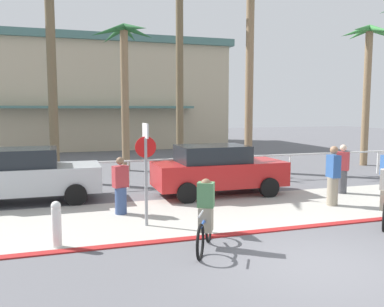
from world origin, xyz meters
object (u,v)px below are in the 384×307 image
object	(u,v)px
palm_tree_5	(251,29)
palm_tree_6	(369,61)
palm_tree_2	(50,17)
pedestrian_1	(342,171)
car_silver_1	(25,175)
car_red_2	(218,169)
bollard_0	(56,224)
cyclist_blue_0	(205,216)
palm_tree_4	(179,28)
pedestrian_0	(121,188)
palm_tree_3	(124,65)
stop_sign_bike_lane	(146,159)
pedestrian_2	(333,178)

from	to	relation	value
palm_tree_5	palm_tree_6	distance (m)	6.65
palm_tree_2	pedestrian_1	bearing A→B (deg)	-30.32
car_silver_1	car_red_2	xyz separation A→B (m)	(6.09, -0.77, 0.00)
bollard_0	cyclist_blue_0	xyz separation A→B (m)	(2.97, -0.96, 0.18)
palm_tree_5	palm_tree_6	bearing A→B (deg)	0.75
palm_tree_4	palm_tree_5	xyz separation A→B (m)	(2.70, -2.24, -0.29)
palm_tree_4	palm_tree_5	distance (m)	3.52
pedestrian_0	pedestrian_1	size ratio (longest dim) A/B	0.94
bollard_0	palm_tree_2	bearing A→B (deg)	90.87
palm_tree_6	pedestrian_1	bearing A→B (deg)	-135.65
palm_tree_2	pedestrian_0	bearing A→B (deg)	-73.36
pedestrian_1	bollard_0	bearing A→B (deg)	-163.31
palm_tree_2	palm_tree_3	world-z (taller)	palm_tree_2
palm_tree_3	car_silver_1	distance (m)	8.02
bollard_0	car_silver_1	distance (m)	4.78
pedestrian_1	car_red_2	bearing A→B (deg)	164.90
car_red_2	pedestrian_0	world-z (taller)	car_red_2
palm_tree_2	car_silver_1	distance (m)	6.68
palm_tree_3	palm_tree_5	distance (m)	5.98
palm_tree_2	palm_tree_5	distance (m)	8.52
stop_sign_bike_lane	pedestrian_2	world-z (taller)	stop_sign_bike_lane
bollard_0	palm_tree_5	size ratio (longest dim) A/B	0.12
palm_tree_4	cyclist_blue_0	distance (m)	13.21
pedestrian_1	car_silver_1	bearing A→B (deg)	169.53
bollard_0	car_red_2	world-z (taller)	car_red_2
stop_sign_bike_lane	palm_tree_6	size ratio (longest dim) A/B	0.36
pedestrian_1	pedestrian_0	bearing A→B (deg)	-176.47
bollard_0	pedestrian_2	world-z (taller)	pedestrian_2
bollard_0	palm_tree_2	world-z (taller)	palm_tree_2
palm_tree_5	pedestrian_2	bearing A→B (deg)	-94.52
pedestrian_1	palm_tree_3	bearing A→B (deg)	129.67
palm_tree_3	palm_tree_5	world-z (taller)	palm_tree_5
pedestrian_0	pedestrian_2	world-z (taller)	pedestrian_2
stop_sign_bike_lane	pedestrian_0	bearing A→B (deg)	108.71
car_silver_1	pedestrian_0	world-z (taller)	car_silver_1
palm_tree_5	pedestrian_2	distance (m)	8.86
bollard_0	pedestrian_1	world-z (taller)	pedestrian_1
palm_tree_5	car_silver_1	distance (m)	11.45
car_silver_1	car_red_2	world-z (taller)	same
palm_tree_5	pedestrian_1	size ratio (longest dim) A/B	5.06
palm_tree_5	car_silver_1	bearing A→B (deg)	-159.20
palm_tree_4	palm_tree_6	world-z (taller)	palm_tree_4
pedestrian_2	palm_tree_5	bearing A→B (deg)	85.48
palm_tree_4	cyclist_blue_0	size ratio (longest dim) A/B	5.83
palm_tree_3	palm_tree_6	world-z (taller)	palm_tree_6
palm_tree_2	bollard_0	bearing A→B (deg)	-89.13
palm_tree_6	pedestrian_2	distance (m)	10.85
stop_sign_bike_lane	palm_tree_5	size ratio (longest dim) A/B	0.30
palm_tree_5	pedestrian_1	xyz separation A→B (m)	(0.89, -5.44, -5.67)
stop_sign_bike_lane	pedestrian_0	world-z (taller)	stop_sign_bike_lane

